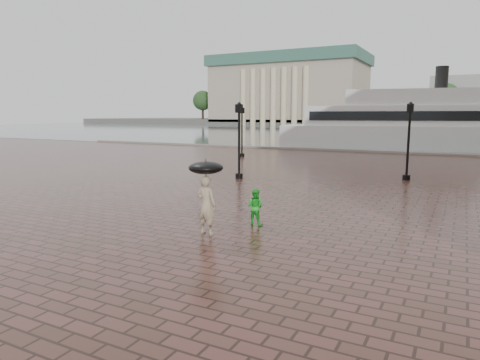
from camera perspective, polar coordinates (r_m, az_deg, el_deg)
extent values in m
plane|color=#3C231B|center=(14.32, 2.57, -6.67)|extent=(300.00, 300.00, 0.00)
plane|color=#495459|center=(104.75, 24.49, 5.86)|extent=(240.00, 240.00, 0.00)
cube|color=slate|center=(45.06, 20.08, 3.35)|extent=(80.00, 0.60, 0.30)
cube|color=#4C4C47|center=(172.64, 25.83, 6.93)|extent=(300.00, 60.00, 2.00)
cube|color=gray|center=(169.05, 6.57, 11.44)|extent=(55.00, 30.00, 22.00)
cube|color=#345F50|center=(170.05, 6.64, 15.48)|extent=(57.00, 32.00, 4.00)
cylinder|color=#2D2119|center=(178.43, -4.98, 8.75)|extent=(1.00, 1.00, 8.00)
sphere|color=#213719|center=(178.52, -5.00, 10.52)|extent=(8.00, 8.00, 8.00)
cylinder|color=#2D2119|center=(164.28, 3.99, 8.77)|extent=(1.00, 1.00, 8.00)
sphere|color=#213719|center=(164.38, 4.01, 10.68)|extent=(8.00, 8.00, 8.00)
cylinder|color=#2D2119|center=(154.72, 14.34, 8.53)|extent=(1.00, 1.00, 8.00)
sphere|color=#213719|center=(154.83, 14.41, 10.56)|extent=(8.00, 8.00, 8.00)
cylinder|color=#2D2119|center=(150.63, 25.61, 7.95)|extent=(1.00, 1.00, 8.00)
sphere|color=#213719|center=(150.74, 25.75, 10.04)|extent=(8.00, 8.00, 8.00)
cylinder|color=black|center=(25.69, -0.12, 0.56)|extent=(0.44, 0.44, 0.30)
cylinder|color=black|center=(25.49, -0.12, 4.68)|extent=(0.14, 0.14, 4.00)
cube|color=black|center=(25.43, -0.13, 9.51)|extent=(0.35, 0.35, 0.50)
sphere|color=beige|center=(25.43, -0.13, 9.51)|extent=(0.28, 0.28, 0.28)
cylinder|color=black|center=(26.92, 21.29, 0.33)|extent=(0.44, 0.44, 0.30)
cylinder|color=black|center=(26.73, 21.51, 4.26)|extent=(0.14, 0.14, 4.00)
cube|color=black|center=(26.67, 21.77, 8.86)|extent=(0.35, 0.35, 0.50)
sphere|color=beige|center=(26.67, 21.77, 8.86)|extent=(0.28, 0.28, 0.28)
cylinder|color=black|center=(39.01, 0.26, 3.35)|extent=(0.44, 0.44, 0.30)
cylinder|color=black|center=(38.89, 0.26, 6.07)|extent=(0.14, 0.14, 4.00)
cube|color=black|center=(38.85, 0.27, 9.24)|extent=(0.35, 0.35, 0.50)
sphere|color=beige|center=(38.85, 0.27, 9.24)|extent=(0.28, 0.28, 0.28)
imported|color=tan|center=(13.66, -4.51, -3.35)|extent=(0.73, 0.51, 1.90)
imported|color=green|center=(14.87, 2.04, -3.57)|extent=(0.62, 0.49, 1.27)
cube|color=silver|center=(50.65, 21.20, 5.30)|extent=(27.67, 11.44, 2.59)
cube|color=silver|center=(50.59, 21.35, 7.98)|extent=(22.22, 9.58, 2.15)
cube|color=silver|center=(50.62, 21.47, 10.17)|extent=(13.63, 7.31, 1.72)
cylinder|color=black|center=(51.08, 25.29, 12.11)|extent=(1.29, 1.29, 2.59)
cube|color=black|center=(47.74, 21.62, 7.95)|extent=(20.12, 3.97, 0.97)
cube|color=black|center=(53.44, 21.11, 8.00)|extent=(20.12, 3.97, 0.97)
cylinder|color=black|center=(13.53, -4.55, -0.60)|extent=(0.02, 0.02, 0.95)
ellipsoid|color=black|center=(13.46, -4.57, 1.63)|extent=(1.10, 1.10, 0.39)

